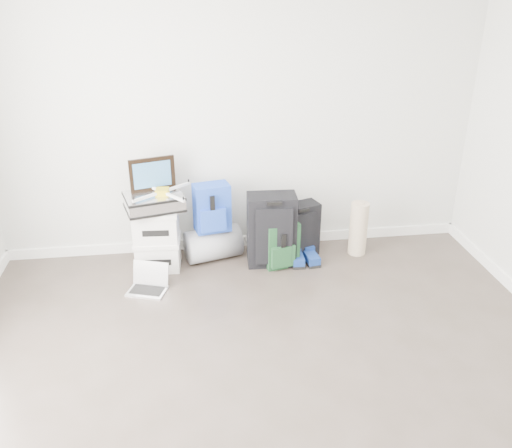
{
  "coord_description": "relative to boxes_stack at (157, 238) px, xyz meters",
  "views": [
    {
      "loc": [
        -0.5,
        -2.35,
        2.53
      ],
      "look_at": [
        0.09,
        1.9,
        0.51
      ],
      "focal_mm": 38.0,
      "sensor_mm": 36.0,
      "label": 1
    }
  ],
  "objects": [
    {
      "name": "ground",
      "position": [
        0.79,
        -2.17,
        -0.3
      ],
      "size": [
        5.0,
        5.0,
        0.0
      ],
      "primitive_type": "plane",
      "color": "#3B322B",
      "rests_on": "ground"
    },
    {
      "name": "room_envelope",
      "position": [
        0.79,
        -2.15,
        1.43
      ],
      "size": [
        4.52,
        5.02,
        2.71
      ],
      "color": "silver",
      "rests_on": "ground"
    },
    {
      "name": "boxes_stack",
      "position": [
        0.0,
        0.0,
        0.0
      ],
      "size": [
        0.43,
        0.36,
        0.59
      ],
      "rotation": [
        0.0,
        0.0,
        -0.07
      ],
      "color": "silver",
      "rests_on": "ground"
    },
    {
      "name": "briefcase",
      "position": [
        0.0,
        -0.0,
        0.36
      ],
      "size": [
        0.57,
        0.47,
        0.14
      ],
      "primitive_type": "cube",
      "rotation": [
        0.0,
        0.0,
        0.24
      ],
      "color": "#B2B2B7",
      "rests_on": "boxes_stack"
    },
    {
      "name": "painting",
      "position": [
        0.0,
        0.1,
        0.59
      ],
      "size": [
        0.4,
        0.13,
        0.31
      ],
      "rotation": [
        0.0,
        0.0,
        0.27
      ],
      "color": "black",
      "rests_on": "briefcase"
    },
    {
      "name": "drone",
      "position": [
        0.08,
        -0.02,
        0.46
      ],
      "size": [
        0.5,
        0.5,
        0.06
      ],
      "rotation": [
        0.0,
        0.0,
        -0.13
      ],
      "color": "gold",
      "rests_on": "briefcase"
    },
    {
      "name": "duffel_bag",
      "position": [
        0.52,
        0.09,
        -0.14
      ],
      "size": [
        0.58,
        0.44,
        0.32
      ],
      "primitive_type": "cylinder",
      "rotation": [
        0.0,
        1.57,
        0.27
      ],
      "color": "gray",
      "rests_on": "ground"
    },
    {
      "name": "blue_backpack",
      "position": [
        0.52,
        0.06,
        0.24
      ],
      "size": [
        0.35,
        0.29,
        0.45
      ],
      "rotation": [
        0.0,
        0.0,
        0.2
      ],
      "color": "#1C32B7",
      "rests_on": "duffel_bag"
    },
    {
      "name": "large_suitcase",
      "position": [
        1.05,
        -0.07,
        0.05
      ],
      "size": [
        0.46,
        0.31,
        0.69
      ],
      "rotation": [
        0.0,
        0.0,
        -0.06
      ],
      "color": "black",
      "rests_on": "ground"
    },
    {
      "name": "green_backpack",
      "position": [
        1.13,
        -0.13,
        -0.09
      ],
      "size": [
        0.34,
        0.28,
        0.43
      ],
      "rotation": [
        0.0,
        0.0,
        0.23
      ],
      "color": "#143721",
      "rests_on": "ground"
    },
    {
      "name": "carry_on",
      "position": [
        1.36,
        0.06,
        -0.03
      ],
      "size": [
        0.38,
        0.31,
        0.53
      ],
      "rotation": [
        0.0,
        0.0,
        0.32
      ],
      "color": "black",
      "rests_on": "ground"
    },
    {
      "name": "shoes",
      "position": [
        1.36,
        -0.1,
        -0.25
      ],
      "size": [
        0.27,
        0.3,
        0.1
      ],
      "rotation": [
        0.0,
        0.0,
        0.03
      ],
      "color": "black",
      "rests_on": "ground"
    },
    {
      "name": "rolled_rug",
      "position": [
        1.92,
        0.01,
        -0.03
      ],
      "size": [
        0.17,
        0.17,
        0.53
      ],
      "primitive_type": "cylinder",
      "color": "tan",
      "rests_on": "ground"
    },
    {
      "name": "laptop",
      "position": [
        -0.08,
        -0.39,
        -0.24
      ],
      "size": [
        0.38,
        0.32,
        0.23
      ],
      "rotation": [
        0.0,
        0.0,
        -0.33
      ],
      "color": "silver",
      "rests_on": "ground"
    }
  ]
}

